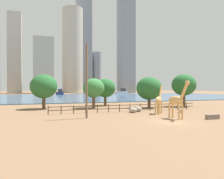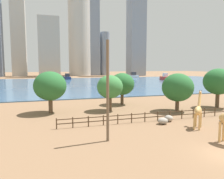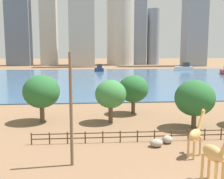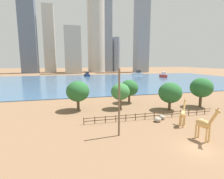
{
  "view_description": "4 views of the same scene",
  "coord_description": "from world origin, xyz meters",
  "px_view_note": "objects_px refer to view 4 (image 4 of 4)",
  "views": [
    {
      "loc": [
        -14.43,
        -21.78,
        3.96
      ],
      "look_at": [
        0.21,
        21.26,
        3.66
      ],
      "focal_mm": 35.0,
      "sensor_mm": 36.0,
      "label": 1
    },
    {
      "loc": [
        -14.17,
        -13.73,
        7.34
      ],
      "look_at": [
        -0.54,
        30.26,
        2.42
      ],
      "focal_mm": 35.0,
      "sensor_mm": 36.0,
      "label": 2
    },
    {
      "loc": [
        -6.81,
        -17.23,
        10.09
      ],
      "look_at": [
        -2.2,
        39.29,
        1.85
      ],
      "focal_mm": 45.0,
      "sensor_mm": 36.0,
      "label": 3
    },
    {
      "loc": [
        -15.27,
        -16.96,
        10.82
      ],
      "look_at": [
        -2.71,
        33.13,
        2.41
      ],
      "focal_mm": 28.0,
      "sensor_mm": 36.0,
      "label": 4
    }
  ],
  "objects_px": {
    "utility_pole": "(119,103)",
    "boulder_by_pole": "(162,117)",
    "giraffe_companion": "(204,124)",
    "boat_tug": "(163,75)",
    "boulder_near_fence": "(201,120)",
    "boulder_small": "(158,120)",
    "tree_left_large": "(78,91)",
    "boat_sailboat": "(87,75)",
    "tree_left_small": "(170,93)",
    "tree_right_tall": "(120,92)",
    "boat_ferry": "(138,73)",
    "tree_center_broad": "(201,88)",
    "giraffe_tall": "(183,114)",
    "tree_right_small": "(129,88)"
  },
  "relations": [
    {
      "from": "boat_sailboat",
      "to": "tree_left_small",
      "type": "bearing_deg",
      "value": 175.56
    },
    {
      "from": "tree_left_large",
      "to": "boulder_small",
      "type": "bearing_deg",
      "value": -39.68
    },
    {
      "from": "boat_ferry",
      "to": "tree_center_broad",
      "type": "bearing_deg",
      "value": 83.37
    },
    {
      "from": "boulder_small",
      "to": "tree_left_large",
      "type": "distance_m",
      "value": 17.88
    },
    {
      "from": "tree_center_broad",
      "to": "boulder_near_fence",
      "type": "bearing_deg",
      "value": -129.55
    },
    {
      "from": "tree_left_large",
      "to": "giraffe_companion",
      "type": "bearing_deg",
      "value": -51.05
    },
    {
      "from": "giraffe_tall",
      "to": "tree_left_small",
      "type": "distance_m",
      "value": 10.1
    },
    {
      "from": "boat_sailboat",
      "to": "boulder_near_fence",
      "type": "bearing_deg",
      "value": 175.7
    },
    {
      "from": "giraffe_companion",
      "to": "boulder_near_fence",
      "type": "height_order",
      "value": "giraffe_companion"
    },
    {
      "from": "giraffe_companion",
      "to": "boulder_by_pole",
      "type": "distance_m",
      "value": 9.64
    },
    {
      "from": "giraffe_companion",
      "to": "boat_tug",
      "type": "distance_m",
      "value": 97.18
    },
    {
      "from": "tree_left_large",
      "to": "boat_sailboat",
      "type": "distance_m",
      "value": 87.51
    },
    {
      "from": "utility_pole",
      "to": "boat_tug",
      "type": "height_order",
      "value": "utility_pole"
    },
    {
      "from": "tree_right_tall",
      "to": "boat_tug",
      "type": "height_order",
      "value": "tree_right_tall"
    },
    {
      "from": "boat_ferry",
      "to": "boulder_by_pole",
      "type": "bearing_deg",
      "value": 77.0
    },
    {
      "from": "boat_tug",
      "to": "giraffe_companion",
      "type": "bearing_deg",
      "value": 165.78
    },
    {
      "from": "tree_left_large",
      "to": "boat_tug",
      "type": "distance_m",
      "value": 90.01
    },
    {
      "from": "boulder_small",
      "to": "boat_tug",
      "type": "bearing_deg",
      "value": 59.15
    },
    {
      "from": "giraffe_tall",
      "to": "tree_center_broad",
      "type": "bearing_deg",
      "value": -5.56
    },
    {
      "from": "giraffe_companion",
      "to": "tree_left_small",
      "type": "distance_m",
      "value": 15.55
    },
    {
      "from": "boat_sailboat",
      "to": "boat_tug",
      "type": "height_order",
      "value": "boat_tug"
    },
    {
      "from": "boat_sailboat",
      "to": "giraffe_companion",
      "type": "bearing_deg",
      "value": 172.59
    },
    {
      "from": "tree_left_large",
      "to": "utility_pole",
      "type": "bearing_deg",
      "value": -71.68
    },
    {
      "from": "boat_tug",
      "to": "boat_sailboat",
      "type": "bearing_deg",
      "value": 80.91
    },
    {
      "from": "boulder_near_fence",
      "to": "boat_sailboat",
      "type": "height_order",
      "value": "boat_sailboat"
    },
    {
      "from": "utility_pole",
      "to": "tree_right_tall",
      "type": "height_order",
      "value": "utility_pole"
    },
    {
      "from": "utility_pole",
      "to": "tree_left_large",
      "type": "bearing_deg",
      "value": 108.32
    },
    {
      "from": "boulder_by_pole",
      "to": "tree_right_tall",
      "type": "height_order",
      "value": "tree_right_tall"
    },
    {
      "from": "boulder_by_pole",
      "to": "boat_tug",
      "type": "bearing_deg",
      "value": 59.62
    },
    {
      "from": "tree_right_tall",
      "to": "boat_tug",
      "type": "relative_size",
      "value": 0.68
    },
    {
      "from": "tree_left_small",
      "to": "giraffe_companion",
      "type": "bearing_deg",
      "value": -105.38
    },
    {
      "from": "tree_left_large",
      "to": "boulder_by_pole",
      "type": "bearing_deg",
      "value": -34.23
    },
    {
      "from": "tree_right_small",
      "to": "boulder_small",
      "type": "bearing_deg",
      "value": -89.79
    },
    {
      "from": "boat_sailboat",
      "to": "boulder_small",
      "type": "bearing_deg",
      "value": 171.43
    },
    {
      "from": "utility_pole",
      "to": "tree_left_small",
      "type": "xyz_separation_m",
      "value": [
        14.9,
        10.5,
        -1.02
      ]
    },
    {
      "from": "utility_pole",
      "to": "boulder_small",
      "type": "xyz_separation_m",
      "value": [
        8.44,
        3.96,
        -4.5
      ]
    },
    {
      "from": "boulder_by_pole",
      "to": "tree_right_tall",
      "type": "xyz_separation_m",
      "value": [
        -5.45,
        9.16,
        3.52
      ]
    },
    {
      "from": "giraffe_companion",
      "to": "boulder_near_fence",
      "type": "distance_m",
      "value": 8.45
    },
    {
      "from": "tree_center_broad",
      "to": "boat_ferry",
      "type": "distance_m",
      "value": 96.8
    },
    {
      "from": "boat_tug",
      "to": "tree_left_large",
      "type": "bearing_deg",
      "value": 150.99
    },
    {
      "from": "giraffe_tall",
      "to": "boat_sailboat",
      "type": "bearing_deg",
      "value": 48.08
    },
    {
      "from": "boulder_small",
      "to": "tree_left_small",
      "type": "bearing_deg",
      "value": 45.37
    },
    {
      "from": "tree_left_large",
      "to": "boat_sailboat",
      "type": "xyz_separation_m",
      "value": [
        11.02,
        86.76,
        -2.97
      ]
    },
    {
      "from": "giraffe_companion",
      "to": "tree_center_broad",
      "type": "distance_m",
      "value": 20.2
    },
    {
      "from": "giraffe_companion",
      "to": "boat_tug",
      "type": "xyz_separation_m",
      "value": [
        44.31,
        86.49,
        -0.97
      ]
    },
    {
      "from": "giraffe_companion",
      "to": "boulder_small",
      "type": "relative_size",
      "value": 3.74
    },
    {
      "from": "boat_ferry",
      "to": "boat_sailboat",
      "type": "xyz_separation_m",
      "value": [
        -40.11,
        -3.28,
        -0.13
      ]
    },
    {
      "from": "utility_pole",
      "to": "boulder_by_pole",
      "type": "bearing_deg",
      "value": 26.63
    },
    {
      "from": "giraffe_tall",
      "to": "boat_tug",
      "type": "height_order",
      "value": "giraffe_tall"
    },
    {
      "from": "utility_pole",
      "to": "boat_ferry",
      "type": "xyz_separation_m",
      "value": [
        46.13,
        105.16,
        -3.49
      ]
    }
  ]
}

